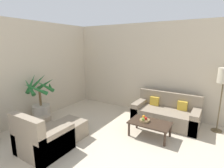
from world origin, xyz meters
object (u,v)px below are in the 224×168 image
(floor_lamp, at_px, (224,80))
(apple_red, at_px, (146,118))
(orange_fruit, at_px, (144,117))
(potted_palm, at_px, (41,106))
(sofa_loveseat, at_px, (166,114))
(coffee_table, at_px, (150,124))
(fruit_bowl, at_px, (145,120))
(ottoman, at_px, (72,128))
(armchair, at_px, (43,139))
(apple_green, at_px, (143,119))

(floor_lamp, relative_size, apple_red, 22.78)
(orange_fruit, bearing_deg, potted_palm, -160.56)
(sofa_loveseat, bearing_deg, apple_red, -103.79)
(sofa_loveseat, xyz_separation_m, coffee_table, (-0.12, -0.89, 0.03))
(floor_lamp, height_order, apple_red, floor_lamp)
(floor_lamp, bearing_deg, potted_palm, -154.10)
(fruit_bowl, bearing_deg, ottoman, -146.50)
(fruit_bowl, height_order, armchair, armchair)
(floor_lamp, xyz_separation_m, coffee_table, (-1.32, -1.10, -0.99))
(apple_red, height_order, orange_fruit, orange_fruit)
(fruit_bowl, height_order, orange_fruit, orange_fruit)
(sofa_loveseat, xyz_separation_m, ottoman, (-1.65, -1.83, -0.08))
(apple_red, height_order, apple_green, same)
(floor_lamp, xyz_separation_m, apple_green, (-1.45, -1.18, -0.86))
(coffee_table, xyz_separation_m, apple_red, (-0.10, -0.01, 0.12))
(orange_fruit, bearing_deg, apple_red, -37.22)
(potted_palm, bearing_deg, floor_lamp, 25.90)
(sofa_loveseat, height_order, ottoman, sofa_loveseat)
(fruit_bowl, xyz_separation_m, ottoman, (-1.40, -0.93, -0.17))
(potted_palm, bearing_deg, armchair, -36.09)
(fruit_bowl, bearing_deg, apple_red, -3.41)
(coffee_table, distance_m, orange_fruit, 0.22)
(floor_lamp, height_order, ottoman, floor_lamp)
(floor_lamp, xyz_separation_m, ottoman, (-2.85, -2.04, -1.09))
(fruit_bowl, xyz_separation_m, apple_green, (-0.01, -0.07, 0.06))
(potted_palm, distance_m, orange_fruit, 2.70)
(apple_red, distance_m, apple_green, 0.08)
(coffee_table, distance_m, armchair, 2.30)
(ottoman, bearing_deg, fruit_bowl, 33.50)
(coffee_table, bearing_deg, ottoman, -148.54)
(sofa_loveseat, height_order, armchair, armchair)
(armchair, bearing_deg, fruit_bowl, 49.41)
(apple_green, bearing_deg, sofa_loveseat, 75.08)
(potted_palm, height_order, sofa_loveseat, potted_palm)
(fruit_bowl, bearing_deg, apple_green, -97.99)
(floor_lamp, bearing_deg, orange_fruit, -144.54)
(sofa_loveseat, bearing_deg, orange_fruit, -108.98)
(potted_palm, height_order, fruit_bowl, potted_palm)
(coffee_table, relative_size, fruit_bowl, 3.96)
(apple_green, distance_m, armchair, 2.16)
(apple_green, distance_m, ottoman, 1.65)
(sofa_loveseat, height_order, apple_red, sofa_loveseat)
(apple_red, xyz_separation_m, ottoman, (-1.43, -0.93, -0.23))
(potted_palm, distance_m, apple_red, 2.74)
(apple_green, height_order, armchair, armchair)
(fruit_bowl, distance_m, apple_red, 0.06)
(apple_red, bearing_deg, floor_lamp, 38.15)
(coffee_table, height_order, orange_fruit, orange_fruit)
(coffee_table, xyz_separation_m, fruit_bowl, (-0.12, -0.01, 0.07))
(sofa_loveseat, bearing_deg, potted_palm, -148.36)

